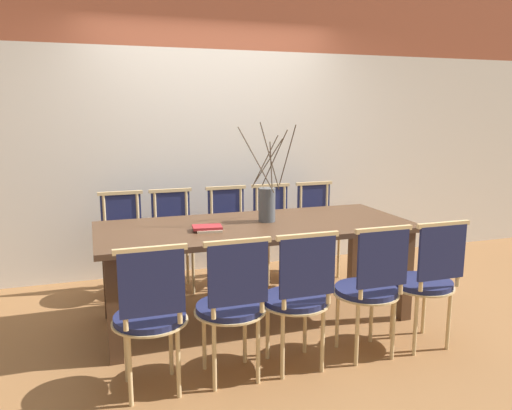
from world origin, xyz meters
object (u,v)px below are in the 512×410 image
vase_centerpiece (267,203)px  book_stack (208,228)px  dining_table (256,236)px  chair_near_center (298,294)px  chair_far_center (230,232)px

vase_centerpiece → book_stack: 0.55m
dining_table → chair_near_center: chair_near_center is taller
chair_near_center → chair_far_center: bearing=88.9°
dining_table → chair_near_center: 0.86m
chair_near_center → book_stack: 0.90m
chair_near_center → book_stack: size_ratio=4.02×
dining_table → vase_centerpiece: 0.28m
chair_far_center → vase_centerpiece: bearing=96.6°
chair_near_center → vase_centerpiece: vase_centerpiece is taller
dining_table → chair_far_center: (0.02, 0.85, -0.17)m
dining_table → chair_far_center: bearing=88.3°
book_stack → vase_centerpiece: bearing=16.9°
vase_centerpiece → chair_far_center: bearing=96.6°
dining_table → vase_centerpiece: vase_centerpiece is taller
vase_centerpiece → chair_near_center: bearing=-97.6°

